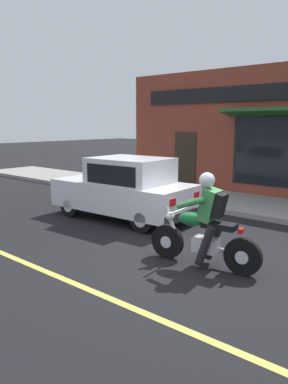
# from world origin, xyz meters

# --- Properties ---
(ground_plane) EXTENTS (80.00, 80.00, 0.00)m
(ground_plane) POSITION_xyz_m (0.00, 0.00, 0.00)
(ground_plane) COLOR black
(sidewalk_curb) EXTENTS (2.60, 22.00, 0.14)m
(sidewalk_curb) POSITION_xyz_m (4.95, 3.00, 0.07)
(sidewalk_curb) COLOR gray
(sidewalk_curb) RESTS_ON ground
(storefront_building) EXTENTS (1.25, 10.70, 4.20)m
(storefront_building) POSITION_xyz_m (6.47, 1.11, 2.11)
(storefront_building) COLOR brown
(storefront_building) RESTS_ON ground
(motorcycle_with_rider) EXTENTS (0.61, 2.02, 1.62)m
(motorcycle_with_rider) POSITION_xyz_m (0.09, -0.45, 0.68)
(motorcycle_with_rider) COLOR black
(motorcycle_with_rider) RESTS_ON ground
(car_hatchback) EXTENTS (1.79, 3.84, 1.57)m
(car_hatchback) POSITION_xyz_m (1.62, 2.82, 0.77)
(car_hatchback) COLOR black
(car_hatchback) RESTS_ON ground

